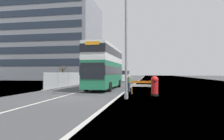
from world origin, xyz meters
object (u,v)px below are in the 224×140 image
at_px(double_decker_bus, 105,67).
at_px(pedestrian_at_kerb, 129,83).
at_px(roadworks_barrier, 142,85).
at_px(car_oncoming_near, 125,77).
at_px(red_pillar_postbox, 155,85).
at_px(car_receding_mid, 114,77).
at_px(car_receding_far, 121,76).
at_px(lamppost_foreground, 126,36).

distance_m(double_decker_bus, pedestrian_at_kerb, 4.51).
distance_m(roadworks_barrier, car_oncoming_near, 25.36).
bearing_deg(roadworks_barrier, car_oncoming_near, 99.85).
relative_size(red_pillar_postbox, car_receding_mid, 0.36).
height_order(car_receding_mid, car_receding_far, car_receding_far).
xyz_separation_m(roadworks_barrier, car_receding_far, (-7.32, 40.53, 0.26)).
bearing_deg(car_oncoming_near, car_receding_mid, 118.18).
xyz_separation_m(car_receding_far, pedestrian_at_kerb, (5.96, -37.99, -0.22)).
xyz_separation_m(car_receding_mid, pedestrian_at_kerb, (6.49, -29.01, -0.18)).
bearing_deg(car_receding_far, car_oncoming_near, -79.13).
bearing_deg(lamppost_foreground, car_oncoming_near, 96.69).
bearing_deg(car_oncoming_near, roadworks_barrier, -80.15).
relative_size(double_decker_bus, pedestrian_at_kerb, 6.70).
bearing_deg(red_pillar_postbox, car_oncoming_near, 101.80).
relative_size(lamppost_foreground, roadworks_barrier, 4.95).
relative_size(red_pillar_postbox, roadworks_barrier, 0.84).
xyz_separation_m(double_decker_bus, lamppost_foreground, (3.45, -8.72, 1.95)).
height_order(double_decker_bus, car_oncoming_near, double_decker_bus).
bearing_deg(red_pillar_postbox, car_receding_far, 101.45).
distance_m(car_receding_mid, car_receding_far, 8.99).
height_order(car_receding_mid, pedestrian_at_kerb, car_receding_mid).
height_order(roadworks_barrier, car_receding_mid, car_receding_mid).
relative_size(roadworks_barrier, car_receding_mid, 0.43).
bearing_deg(pedestrian_at_kerb, car_receding_mid, 102.62).
xyz_separation_m(lamppost_foreground, red_pillar_postbox, (2.10, 2.41, -3.70)).
xyz_separation_m(lamppost_foreground, car_oncoming_near, (-3.34, 28.42, -3.49)).
bearing_deg(lamppost_foreground, red_pillar_postbox, 48.94).
height_order(roadworks_barrier, car_receding_far, car_receding_far).
bearing_deg(car_receding_far, pedestrian_at_kerb, -81.08).
bearing_deg(car_receding_mid, lamppost_foreground, -78.92).
xyz_separation_m(double_decker_bus, car_oncoming_near, (0.11, 19.71, -1.53)).
bearing_deg(double_decker_bus, red_pillar_postbox, -48.65).
distance_m(red_pillar_postbox, car_receding_mid, 33.79).
distance_m(car_oncoming_near, car_receding_mid, 7.45).
height_order(car_oncoming_near, car_receding_mid, car_oncoming_near).
bearing_deg(pedestrian_at_kerb, lamppost_foreground, -86.56).
bearing_deg(car_receding_mid, roadworks_barrier, -76.02).
xyz_separation_m(roadworks_barrier, car_oncoming_near, (-4.34, 24.98, 0.33)).
height_order(lamppost_foreground, roadworks_barrier, lamppost_foreground).
relative_size(lamppost_foreground, car_receding_far, 2.16).
xyz_separation_m(double_decker_bus, car_receding_mid, (-3.40, 26.27, -1.64)).
height_order(roadworks_barrier, pedestrian_at_kerb, pedestrian_at_kerb).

